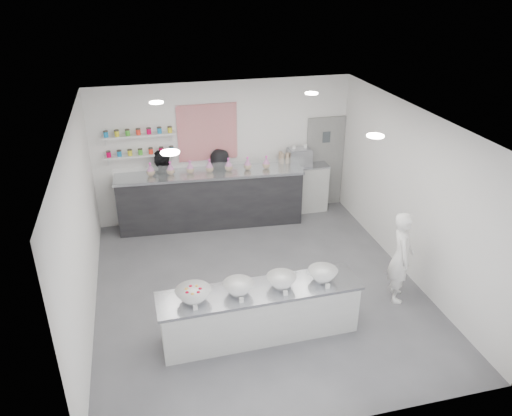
{
  "coord_description": "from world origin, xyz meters",
  "views": [
    {
      "loc": [
        -1.78,
        -7.0,
        5.09
      ],
      "look_at": [
        0.06,
        0.4,
        1.37
      ],
      "focal_mm": 35.0,
      "sensor_mm": 36.0,
      "label": 1
    }
  ],
  "objects_px": {
    "prep_counter": "(260,312)",
    "staff_left": "(163,188)",
    "espresso_ledge": "(295,189)",
    "espresso_machine": "(299,158)",
    "staff_right": "(221,185)",
    "back_bar": "(211,198)",
    "woman_prep": "(401,257)"
  },
  "relations": [
    {
      "from": "prep_counter",
      "to": "staff_left",
      "type": "height_order",
      "value": "staff_left"
    },
    {
      "from": "espresso_ledge",
      "to": "espresso_machine",
      "type": "height_order",
      "value": "espresso_machine"
    },
    {
      "from": "staff_right",
      "to": "espresso_ledge",
      "type": "bearing_deg",
      "value": 157.1
    },
    {
      "from": "back_bar",
      "to": "espresso_ledge",
      "type": "height_order",
      "value": "back_bar"
    },
    {
      "from": "back_bar",
      "to": "espresso_machine",
      "type": "height_order",
      "value": "espresso_machine"
    },
    {
      "from": "staff_right",
      "to": "woman_prep",
      "type": "bearing_deg",
      "value": 102.09
    },
    {
      "from": "back_bar",
      "to": "woman_prep",
      "type": "xyz_separation_m",
      "value": [
        2.6,
        -3.4,
        0.19
      ]
    },
    {
      "from": "staff_left",
      "to": "espresso_ledge",
      "type": "bearing_deg",
      "value": -174.43
    },
    {
      "from": "prep_counter",
      "to": "espresso_machine",
      "type": "xyz_separation_m",
      "value": [
        1.9,
        3.95,
        0.88
      ]
    },
    {
      "from": "prep_counter",
      "to": "back_bar",
      "type": "bearing_deg",
      "value": 90.72
    },
    {
      "from": "staff_left",
      "to": "staff_right",
      "type": "xyz_separation_m",
      "value": [
        1.25,
        0.0,
        -0.05
      ]
    },
    {
      "from": "woman_prep",
      "to": "espresso_machine",
      "type": "bearing_deg",
      "value": 29.74
    },
    {
      "from": "woman_prep",
      "to": "staff_left",
      "type": "bearing_deg",
      "value": 64.95
    },
    {
      "from": "espresso_ledge",
      "to": "staff_right",
      "type": "distance_m",
      "value": 1.69
    },
    {
      "from": "prep_counter",
      "to": "woman_prep",
      "type": "relative_size",
      "value": 1.9
    },
    {
      "from": "prep_counter",
      "to": "espresso_ledge",
      "type": "xyz_separation_m",
      "value": [
        1.82,
        3.95,
        0.14
      ]
    },
    {
      "from": "back_bar",
      "to": "espresso_machine",
      "type": "distance_m",
      "value": 2.14
    },
    {
      "from": "back_bar",
      "to": "staff_left",
      "type": "relative_size",
      "value": 2.31
    },
    {
      "from": "espresso_machine",
      "to": "prep_counter",
      "type": "bearing_deg",
      "value": -115.65
    },
    {
      "from": "espresso_machine",
      "to": "espresso_ledge",
      "type": "bearing_deg",
      "value": 180.0
    },
    {
      "from": "back_bar",
      "to": "staff_right",
      "type": "height_order",
      "value": "staff_right"
    },
    {
      "from": "back_bar",
      "to": "staff_left",
      "type": "height_order",
      "value": "staff_left"
    },
    {
      "from": "back_bar",
      "to": "staff_right",
      "type": "bearing_deg",
      "value": 47.04
    },
    {
      "from": "prep_counter",
      "to": "staff_right",
      "type": "xyz_separation_m",
      "value": [
        0.15,
        4.02,
        0.39
      ]
    },
    {
      "from": "staff_left",
      "to": "staff_right",
      "type": "distance_m",
      "value": 1.25
    },
    {
      "from": "espresso_machine",
      "to": "staff_right",
      "type": "xyz_separation_m",
      "value": [
        -1.75,
        0.07,
        -0.49
      ]
    },
    {
      "from": "staff_left",
      "to": "back_bar",
      "type": "bearing_deg",
      "value": 172.58
    },
    {
      "from": "espresso_machine",
      "to": "woman_prep",
      "type": "bearing_deg",
      "value": -80.76
    },
    {
      "from": "woman_prep",
      "to": "staff_left",
      "type": "xyz_separation_m",
      "value": [
        -3.58,
        3.65,
        0.05
      ]
    },
    {
      "from": "espresso_ledge",
      "to": "woman_prep",
      "type": "height_order",
      "value": "woman_prep"
    },
    {
      "from": "back_bar",
      "to": "espresso_ledge",
      "type": "distance_m",
      "value": 1.95
    },
    {
      "from": "espresso_ledge",
      "to": "staff_right",
      "type": "xyz_separation_m",
      "value": [
        -1.67,
        0.07,
        0.25
      ]
    }
  ]
}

